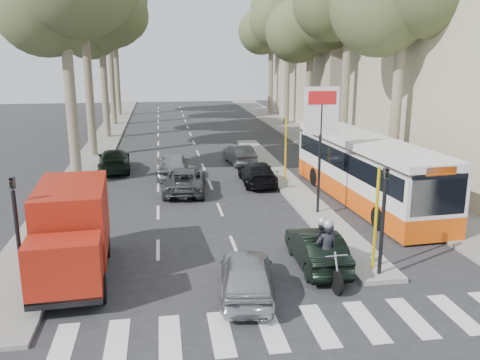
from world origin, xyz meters
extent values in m
plane|color=#28282B|center=(0.00, 0.00, 0.00)|extent=(120.00, 120.00, 0.00)
cube|color=gray|center=(8.60, 25.00, 0.06)|extent=(3.20, 70.00, 0.12)
cube|color=gray|center=(-8.00, 28.00, 0.06)|extent=(2.40, 64.00, 0.12)
cube|color=gray|center=(3.25, 11.00, 0.08)|extent=(1.50, 26.00, 0.16)
cube|color=#B7A88E|center=(15.50, 34.00, 8.00)|extent=(11.00, 20.00, 16.00)
cylinder|color=yellow|center=(3.25, -1.00, 1.75)|extent=(0.10, 0.10, 3.50)
cylinder|color=yellow|center=(3.25, 5.00, 1.75)|extent=(0.10, 0.10, 3.50)
cylinder|color=yellow|center=(3.25, 11.00, 1.75)|extent=(0.10, 0.10, 3.50)
cylinder|color=black|center=(3.25, 5.00, 2.60)|extent=(0.12, 0.12, 5.20)
cube|color=white|center=(3.25, 5.00, 4.60)|extent=(1.50, 0.10, 2.00)
cube|color=red|center=(3.25, 4.94, 5.15)|extent=(1.20, 0.02, 0.55)
cylinder|color=black|center=(3.25, -1.50, 1.60)|extent=(0.12, 0.12, 3.20)
imported|color=black|center=(3.25, -1.50, 3.10)|extent=(0.16, 0.41, 1.00)
cylinder|color=black|center=(-7.60, -1.00, 1.60)|extent=(0.12, 0.12, 3.20)
imported|color=black|center=(-7.60, -1.00, 3.10)|extent=(0.16, 0.41, 1.00)
cylinder|color=#6B604C|center=(-8.00, 12.00, 4.20)|extent=(0.56, 0.56, 8.40)
sphere|color=#495B33|center=(-9.00, 12.60, 9.30)|extent=(5.20, 5.20, 5.20)
cylinder|color=#6B604C|center=(-8.10, 20.00, 4.48)|extent=(0.56, 0.56, 8.96)
sphere|color=#495B33|center=(-9.10, 20.60, 9.92)|extent=(5.20, 5.20, 5.20)
cylinder|color=#6B604C|center=(-7.90, 28.00, 4.06)|extent=(0.56, 0.56, 8.12)
sphere|color=#495B33|center=(-8.90, 28.60, 8.99)|extent=(5.20, 5.20, 5.20)
sphere|color=#495B33|center=(-7.00, 27.20, 10.15)|extent=(5.80, 5.80, 5.80)
cylinder|color=#6B604C|center=(-8.00, 36.00, 4.76)|extent=(0.56, 0.56, 9.52)
sphere|color=#495B33|center=(-9.00, 36.60, 10.54)|extent=(5.20, 5.20, 5.20)
cylinder|color=#6B604C|center=(-8.10, 44.00, 4.34)|extent=(0.56, 0.56, 8.68)
sphere|color=#495B33|center=(-9.10, 44.60, 9.61)|extent=(5.20, 5.20, 5.20)
sphere|color=#495B33|center=(-7.20, 43.20, 10.85)|extent=(5.80, 5.80, 5.80)
sphere|color=#495B33|center=(-7.90, 45.10, 12.09)|extent=(4.80, 4.80, 4.80)
cylinder|color=#6B604C|center=(9.00, 10.00, 4.20)|extent=(0.56, 0.56, 8.40)
sphere|color=#495B33|center=(8.00, 10.60, 9.30)|extent=(5.20, 5.20, 5.20)
cylinder|color=#6B604C|center=(9.10, 18.00, 4.62)|extent=(0.56, 0.56, 9.24)
sphere|color=#495B33|center=(8.10, 18.60, 10.23)|extent=(5.20, 5.20, 5.20)
cylinder|color=#6B604C|center=(8.90, 26.00, 3.92)|extent=(0.56, 0.56, 7.84)
sphere|color=#495B33|center=(7.90, 26.60, 8.68)|extent=(5.20, 5.20, 5.20)
sphere|color=#495B33|center=(9.80, 25.20, 9.80)|extent=(5.80, 5.80, 5.80)
sphere|color=#495B33|center=(9.10, 27.10, 10.92)|extent=(4.80, 4.80, 4.80)
cylinder|color=#6B604C|center=(9.00, 34.00, 4.48)|extent=(0.56, 0.56, 8.96)
sphere|color=#495B33|center=(8.00, 34.60, 9.92)|extent=(5.20, 5.20, 5.20)
sphere|color=#495B33|center=(9.90, 33.20, 11.20)|extent=(5.80, 5.80, 5.80)
cylinder|color=#6B604C|center=(9.10, 42.00, 4.20)|extent=(0.56, 0.56, 8.40)
sphere|color=#495B33|center=(8.10, 42.60, 9.30)|extent=(5.20, 5.20, 5.20)
sphere|color=#495B33|center=(10.00, 41.20, 10.50)|extent=(5.80, 5.80, 5.80)
sphere|color=#495B33|center=(9.30, 43.10, 11.70)|extent=(4.80, 4.80, 4.80)
imported|color=#AEB0B6|center=(-1.10, -2.00, 0.66)|extent=(2.07, 4.03, 1.31)
imported|color=black|center=(1.55, -0.29, 0.63)|extent=(1.38, 3.82, 1.25)
imported|color=#45474C|center=(-2.31, 9.77, 0.62)|extent=(2.47, 4.61, 1.23)
imported|color=black|center=(1.66, 10.82, 0.61)|extent=(1.80, 4.25, 1.22)
imported|color=#95979C|center=(-2.84, 13.00, 0.74)|extent=(2.01, 4.44, 1.48)
imported|color=#46484D|center=(1.48, 16.07, 0.62)|extent=(1.76, 3.91, 1.24)
imported|color=black|center=(-6.30, 15.24, 0.66)|extent=(2.17, 4.67, 1.32)
cube|color=black|center=(-6.30, -0.05, 0.50)|extent=(2.31, 5.54, 0.23)
cylinder|color=black|center=(-7.09, -1.91, 0.41)|extent=(0.32, 0.83, 0.81)
cylinder|color=black|center=(-5.29, -1.80, 0.41)|extent=(0.32, 0.83, 0.81)
cylinder|color=black|center=(-7.30, 1.52, 0.41)|extent=(0.32, 0.83, 0.81)
cylinder|color=black|center=(-5.50, 1.63, 0.41)|extent=(0.32, 0.83, 0.81)
cube|color=maroon|center=(-6.17, -2.13, 1.31)|extent=(2.06, 1.38, 1.54)
cube|color=black|center=(-6.14, -2.71, 1.49)|extent=(1.81, 0.18, 0.81)
cube|color=maroon|center=(-6.34, 0.67, 1.76)|extent=(2.31, 3.92, 2.26)
cube|color=#E8500C|center=(6.09, 6.68, 0.56)|extent=(3.29, 11.86, 0.92)
cube|color=silver|center=(6.09, 6.68, 1.78)|extent=(3.29, 11.86, 1.53)
cube|color=black|center=(6.09, 6.68, 2.09)|extent=(3.28, 11.39, 0.87)
cube|color=silver|center=(6.09, 6.68, 2.90)|extent=(3.29, 11.86, 0.31)
cube|color=black|center=(6.46, 0.86, 1.94)|extent=(2.24, 0.20, 1.53)
cube|color=#E8500C|center=(6.46, 0.86, 2.83)|extent=(1.22, 0.14, 0.33)
cylinder|color=black|center=(5.17, 2.86, 0.46)|extent=(0.35, 0.99, 0.98)
cylinder|color=black|center=(7.48, 3.01, 0.46)|extent=(0.35, 0.99, 0.98)
cylinder|color=black|center=(4.71, 10.12, 0.46)|extent=(0.35, 0.99, 0.98)
cylinder|color=black|center=(7.02, 10.26, 0.46)|extent=(0.35, 0.99, 0.98)
cylinder|color=black|center=(1.56, -2.35, 0.36)|extent=(0.16, 0.73, 0.72)
cylinder|color=black|center=(1.44, -0.65, 0.36)|extent=(0.16, 0.73, 0.72)
cylinder|color=silver|center=(1.55, -2.27, 0.79)|extent=(0.10, 0.46, 0.91)
cube|color=black|center=(1.50, -1.44, 0.51)|extent=(0.30, 0.86, 0.34)
cube|color=black|center=(1.51, -1.67, 0.82)|extent=(0.37, 0.53, 0.25)
cube|color=black|center=(1.47, -1.10, 0.75)|extent=(0.36, 0.76, 0.14)
cylinder|color=silver|center=(1.55, -2.20, 1.16)|extent=(0.70, 0.09, 0.05)
imported|color=black|center=(1.50, -1.44, 1.01)|extent=(0.72, 0.50, 1.90)
imported|color=black|center=(1.47, -0.99, 0.95)|extent=(0.90, 0.54, 1.78)
sphere|color=#B2B2B7|center=(1.50, -1.50, 1.90)|extent=(0.32, 0.32, 0.32)
sphere|color=#B2B2B7|center=(1.47, -1.03, 1.83)|extent=(0.32, 0.32, 0.32)
imported|color=#3D344F|center=(8.28, 4.90, 1.07)|extent=(1.00, 1.23, 1.89)
imported|color=#716455|center=(10.00, 7.37, 0.90)|extent=(1.09, 0.70, 1.55)
camera|label=1|loc=(-3.41, -15.54, 6.97)|focal=38.00mm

